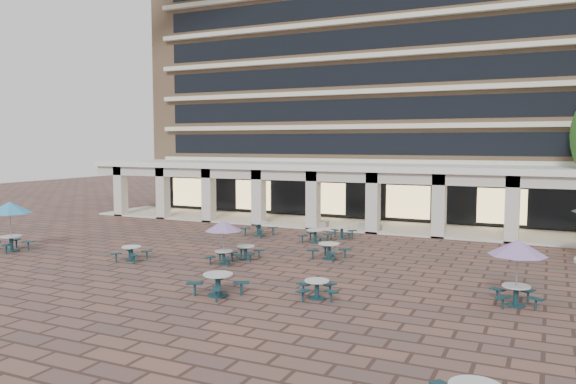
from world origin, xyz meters
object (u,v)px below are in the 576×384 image
object	(u,v)px
planter_left	(317,221)
picnic_table_1	(218,283)
planter_right	(370,223)
picnic_table_2	(317,287)

from	to	relation	value
planter_left	picnic_table_1	bearing A→B (deg)	-80.25
picnic_table_1	planter_right	world-z (taller)	planter_right
picnic_table_2	planter_right	xyz separation A→B (m)	(-2.88, 16.42, 0.16)
picnic_table_1	picnic_table_2	distance (m)	3.82
planter_right	picnic_table_1	bearing A→B (deg)	-92.37
planter_right	planter_left	bearing A→B (deg)	180.00
picnic_table_1	planter_left	world-z (taller)	planter_left
picnic_table_1	planter_right	distance (m)	17.68
planter_left	picnic_table_2	bearing A→B (deg)	-67.97
picnic_table_1	planter_left	xyz separation A→B (m)	(-3.04, 17.66, -0.03)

